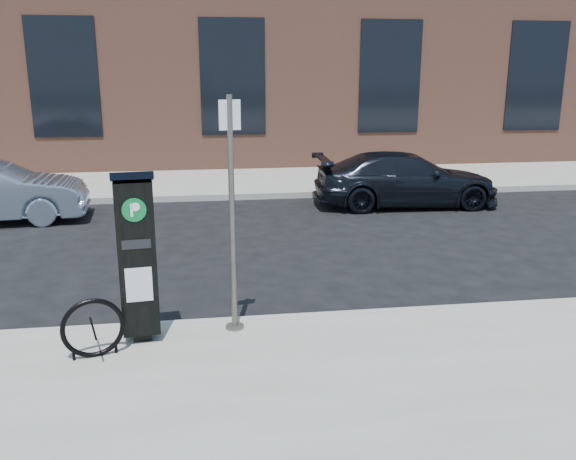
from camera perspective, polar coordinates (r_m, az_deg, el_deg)
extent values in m
plane|color=black|center=(8.13, 0.01, -8.95)|extent=(120.00, 120.00, 0.00)
cube|color=gray|center=(21.62, -5.31, 6.36)|extent=(60.00, 12.00, 0.15)
cube|color=#9E9B93|center=(8.08, 0.03, -8.52)|extent=(60.00, 0.12, 0.16)
cube|color=#9E9B93|center=(15.74, -4.15, 3.14)|extent=(60.00, 0.12, 0.16)
cube|color=brown|center=(24.39, -5.93, 16.57)|extent=(28.00, 10.00, 8.00)
cube|color=black|center=(19.73, -20.25, 13.24)|extent=(2.00, 0.06, 3.50)
cube|color=black|center=(19.36, -5.19, 14.05)|extent=(2.00, 0.06, 3.50)
cube|color=black|center=(20.26, 9.51, 13.95)|extent=(2.00, 0.06, 3.50)
cube|color=black|center=(22.27, 22.21, 13.16)|extent=(2.00, 0.06, 3.50)
cube|color=black|center=(7.61, -13.46, -9.43)|extent=(0.24, 0.24, 0.11)
cube|color=black|center=(7.28, -13.92, -2.51)|extent=(0.46, 0.42, 1.82)
cube|color=black|center=(7.06, -14.40, 4.87)|extent=(0.51, 0.46, 0.17)
cylinder|color=#075926|center=(6.94, -14.21, 1.83)|extent=(0.27, 0.04, 0.27)
cube|color=white|center=(6.94, -14.21, 1.83)|extent=(0.10, 0.02, 0.15)
cube|color=silver|center=(7.18, -13.76, -4.99)|extent=(0.30, 0.04, 0.41)
cube|color=black|center=(7.03, -14.01, -1.31)|extent=(0.32, 0.04, 0.11)
cylinder|color=#5C5751|center=(7.73, -5.00, -8.98)|extent=(0.23, 0.23, 0.03)
cylinder|color=#5C5751|center=(7.27, -5.25, 1.22)|extent=(0.07, 0.07, 2.85)
cube|color=silver|center=(7.08, -5.49, 10.67)|extent=(0.25, 0.06, 0.34)
torus|color=black|center=(7.19, -17.78, -8.74)|extent=(0.69, 0.24, 0.70)
cylinder|color=black|center=(7.29, -19.42, -10.92)|extent=(0.03, 0.03, 0.14)
cylinder|color=black|center=(7.32, -15.80, -10.51)|extent=(0.03, 0.03, 0.14)
imported|color=black|center=(15.20, 10.97, 4.68)|extent=(4.54, 2.00, 1.30)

